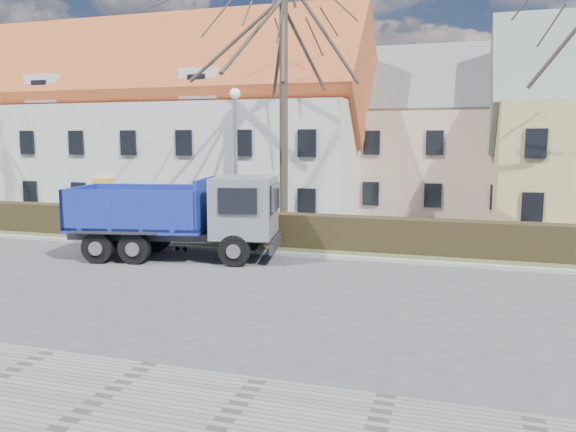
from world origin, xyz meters
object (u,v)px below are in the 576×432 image
(parked_car_a, at_px, (180,209))
(cart_frame, at_px, (176,242))
(dump_truck, at_px, (169,216))
(streetlight, at_px, (236,164))

(parked_car_a, bearing_deg, cart_frame, -140.17)
(dump_truck, bearing_deg, parked_car_a, 104.49)
(dump_truck, relative_size, cart_frame, 10.04)
(dump_truck, relative_size, parked_car_a, 2.08)
(streetlight, bearing_deg, dump_truck, -103.24)
(dump_truck, relative_size, streetlight, 1.19)
(cart_frame, height_order, parked_car_a, parked_car_a)
(parked_car_a, bearing_deg, dump_truck, -141.36)
(streetlight, height_order, parked_car_a, streetlight)
(cart_frame, bearing_deg, dump_truck, -71.65)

